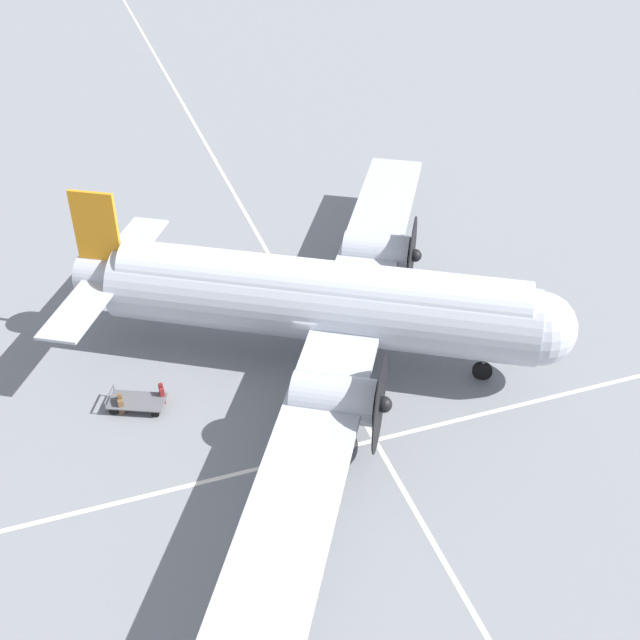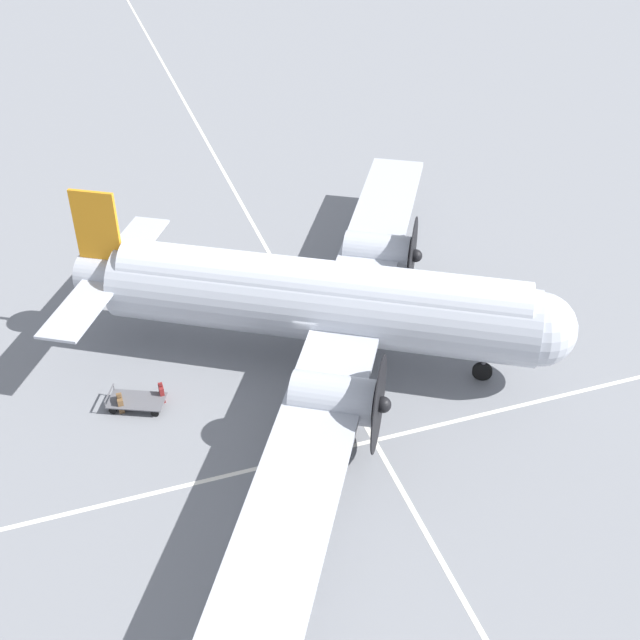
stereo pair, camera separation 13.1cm
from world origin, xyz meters
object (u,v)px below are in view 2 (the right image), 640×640
at_px(airliner_main, 332,302).
at_px(traffic_cone, 342,429).
at_px(crew_foreground, 241,582).
at_px(suitcase_upright_spare, 120,403).
at_px(suitcase_near_door, 162,393).
at_px(baggage_cart, 136,401).

bearing_deg(airliner_main, traffic_cone, -74.32).
xyz_separation_m(crew_foreground, suitcase_upright_spare, (-8.82, -2.02, -0.80)).
distance_m(airliner_main, suitcase_near_door, 6.63).
xyz_separation_m(suitcase_near_door, suitcase_upright_spare, (0.05, -1.40, -0.03)).
distance_m(suitcase_near_door, baggage_cart, 0.89).
height_order(suitcase_upright_spare, traffic_cone, traffic_cone).
relative_size(suitcase_upright_spare, baggage_cart, 0.28).
height_order(suitcase_near_door, traffic_cone, suitcase_near_door).
height_order(suitcase_near_door, baggage_cart, suitcase_near_door).
relative_size(crew_foreground, suitcase_upright_spare, 2.92).
xyz_separation_m(suitcase_near_door, traffic_cone, (3.65, 5.20, -0.01)).
bearing_deg(crew_foreground, baggage_cart, -71.26).
xyz_separation_m(airliner_main, traffic_cone, (3.91, -1.03, -2.25)).
height_order(suitcase_upright_spare, baggage_cart, suitcase_upright_spare).
height_order(airliner_main, crew_foreground, airliner_main).
height_order(crew_foreground, baggage_cart, crew_foreground).
bearing_deg(suitcase_near_door, airliner_main, 92.36).
distance_m(suitcase_upright_spare, traffic_cone, 7.52).
bearing_deg(suitcase_near_door, crew_foreground, 3.99).
xyz_separation_m(airliner_main, suitcase_upright_spare, (0.31, -7.63, -2.28)).
bearing_deg(baggage_cart, suitcase_upright_spare, -161.39).
relative_size(airliner_main, suitcase_upright_spare, 40.60).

